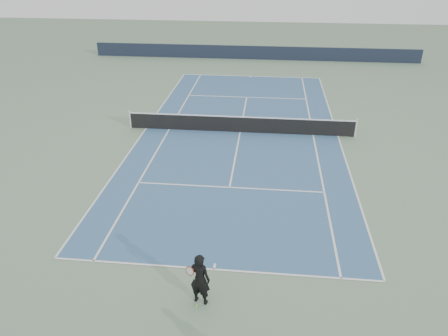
# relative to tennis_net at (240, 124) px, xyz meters

# --- Properties ---
(ground) EXTENTS (80.00, 80.00, 0.00)m
(ground) POSITION_rel_tennis_net_xyz_m (0.00, 0.00, -0.50)
(ground) COLOR slate
(court_surface) EXTENTS (10.97, 23.77, 0.01)m
(court_surface) POSITION_rel_tennis_net_xyz_m (0.00, 0.00, -0.50)
(court_surface) COLOR #375C83
(court_surface) RESTS_ON ground
(tennis_net) EXTENTS (12.90, 0.10, 1.07)m
(tennis_net) POSITION_rel_tennis_net_xyz_m (0.00, 0.00, 0.00)
(tennis_net) COLOR silver
(tennis_net) RESTS_ON ground
(windscreen_far) EXTENTS (30.00, 0.25, 1.20)m
(windscreen_far) POSITION_rel_tennis_net_xyz_m (0.00, 17.88, 0.10)
(windscreen_far) COLOR black
(windscreen_far) RESTS_ON ground
(tennis_player) EXTENTS (0.83, 0.62, 1.74)m
(tennis_player) POSITION_rel_tennis_net_xyz_m (-0.22, -13.34, 0.37)
(tennis_player) COLOR black
(tennis_player) RESTS_ON ground
(tennis_ball) EXTENTS (0.07, 0.07, 0.07)m
(tennis_ball) POSITION_rel_tennis_net_xyz_m (-0.30, -13.57, -0.47)
(tennis_ball) COLOR #B9E02D
(tennis_ball) RESTS_ON ground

